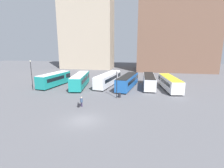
# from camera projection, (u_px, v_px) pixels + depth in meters

# --- Properties ---
(ground_plane) EXTENTS (160.00, 160.00, 0.00)m
(ground_plane) POSITION_uv_depth(u_px,v_px,m) (83.00, 120.00, 22.63)
(ground_plane) COLOR #56565B
(building_block_left) EXTENTS (21.27, 10.17, 38.25)m
(building_block_left) POSITION_uv_depth(u_px,v_px,m) (87.00, 21.00, 71.17)
(building_block_left) COLOR tan
(building_block_left) RESTS_ON ground_plane
(building_block_right) EXTENTS (27.60, 17.88, 36.40)m
(building_block_right) POSITION_uv_depth(u_px,v_px,m) (176.00, 22.00, 65.52)
(building_block_right) COLOR brown
(building_block_right) RESTS_ON ground_plane
(bus_0) EXTENTS (4.15, 10.22, 3.07)m
(bus_0) POSITION_uv_depth(u_px,v_px,m) (54.00, 79.00, 41.62)
(bus_0) COLOR #19847F
(bus_0) RESTS_ON ground_plane
(bus_1) EXTENTS (4.17, 11.52, 3.04)m
(bus_1) POSITION_uv_depth(u_px,v_px,m) (80.00, 80.00, 40.46)
(bus_1) COLOR #19847F
(bus_1) RESTS_ON ground_plane
(bus_2) EXTENTS (4.47, 12.67, 2.95)m
(bus_2) POSITION_uv_depth(u_px,v_px,m) (108.00, 79.00, 42.14)
(bus_2) COLOR silver
(bus_2) RESTS_ON ground_plane
(bus_3) EXTENTS (4.37, 11.99, 2.86)m
(bus_3) POSITION_uv_depth(u_px,v_px,m) (128.00, 81.00, 39.77)
(bus_3) COLOR #1E56A3
(bus_3) RESTS_ON ground_plane
(bus_4) EXTENTS (2.60, 11.13, 2.81)m
(bus_4) POSITION_uv_depth(u_px,v_px,m) (149.00, 81.00, 40.34)
(bus_4) COLOR silver
(bus_4) RESTS_ON ground_plane
(bus_5) EXTENTS (4.03, 11.30, 2.76)m
(bus_5) POSITION_uv_depth(u_px,v_px,m) (170.00, 83.00, 38.28)
(bus_5) COLOR silver
(bus_5) RESTS_ON ground_plane
(traveler) EXTENTS (0.50, 0.50, 1.61)m
(traveler) POSITION_uv_depth(u_px,v_px,m) (81.00, 101.00, 27.51)
(traveler) COLOR #382D4C
(traveler) RESTS_ON ground_plane
(suitcase) EXTENTS (0.32, 0.39, 0.86)m
(suitcase) POSITION_uv_depth(u_px,v_px,m) (79.00, 105.00, 27.35)
(suitcase) COLOR black
(suitcase) RESTS_ON ground_plane
(lamp_post_0) EXTENTS (0.28, 0.28, 5.23)m
(lamp_post_0) POSITION_uv_depth(u_px,v_px,m) (117.00, 82.00, 31.54)
(lamp_post_0) COLOR black
(lamp_post_0) RESTS_ON ground_plane
(lamp_post_1) EXTENTS (0.28, 0.28, 6.43)m
(lamp_post_1) POSITION_uv_depth(u_px,v_px,m) (31.00, 73.00, 37.01)
(lamp_post_1) COLOR black
(lamp_post_1) RESTS_ON ground_plane
(trash_bin) EXTENTS (0.52, 0.52, 0.85)m
(trash_bin) POSITION_uv_depth(u_px,v_px,m) (119.00, 95.00, 32.56)
(trash_bin) COLOR black
(trash_bin) RESTS_ON ground_plane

